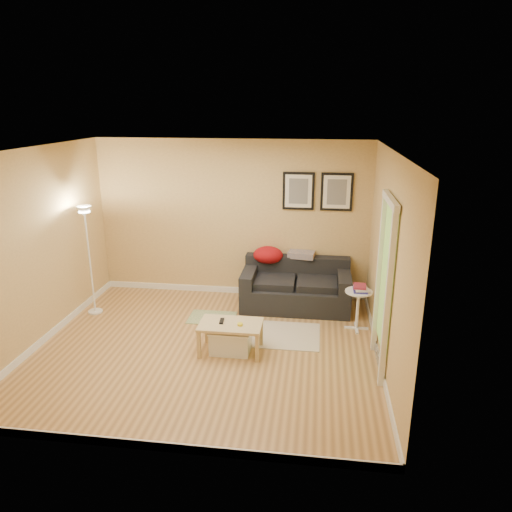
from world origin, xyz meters
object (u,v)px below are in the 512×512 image
(side_table, at_px, (358,310))
(floor_lamp, at_px, (90,264))
(storage_bin, at_px, (231,340))
(coffee_table, at_px, (231,338))
(sofa, at_px, (296,285))
(book_stack, at_px, (360,288))

(side_table, height_order, floor_lamp, floor_lamp)
(storage_bin, distance_m, side_table, 1.91)
(coffee_table, bearing_deg, side_table, 28.22)
(coffee_table, xyz_separation_m, side_table, (1.68, 0.89, 0.09))
(sofa, bearing_deg, coffee_table, -115.93)
(sofa, distance_m, floor_lamp, 3.19)
(floor_lamp, bearing_deg, coffee_table, -21.94)
(storage_bin, relative_size, book_stack, 2.04)
(storage_bin, height_order, side_table, side_table)
(sofa, xyz_separation_m, coffee_table, (-0.76, -1.57, -0.17))
(storage_bin, bearing_deg, book_stack, 27.65)
(book_stack, distance_m, floor_lamp, 4.04)
(coffee_table, xyz_separation_m, floor_lamp, (-2.34, 0.94, 0.60))
(coffee_table, distance_m, storage_bin, 0.04)
(coffee_table, distance_m, floor_lamp, 2.59)
(sofa, height_order, book_stack, sofa)
(coffee_table, bearing_deg, floor_lamp, 158.37)
(sofa, distance_m, coffee_table, 1.76)
(floor_lamp, bearing_deg, book_stack, -0.57)
(book_stack, bearing_deg, side_table, -164.78)
(storage_bin, relative_size, floor_lamp, 0.31)
(sofa, bearing_deg, book_stack, -35.58)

